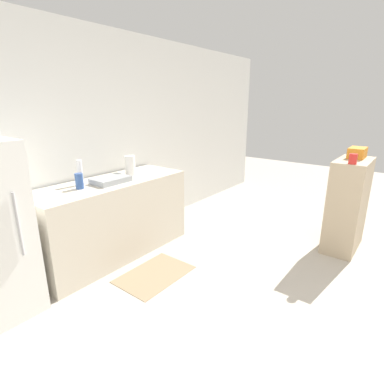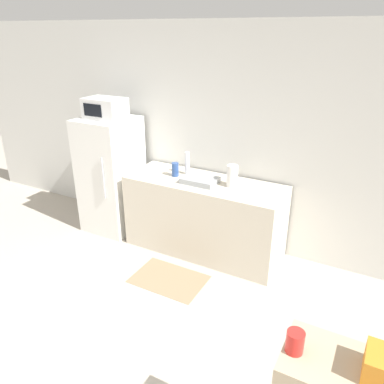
% 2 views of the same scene
% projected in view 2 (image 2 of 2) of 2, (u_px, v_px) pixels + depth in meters
% --- Properties ---
extents(wall_back, '(8.00, 0.06, 2.60)m').
position_uv_depth(wall_back, '(216.00, 139.00, 4.44)').
color(wall_back, silver).
rests_on(wall_back, ground_plane).
extents(refrigerator, '(0.66, 0.69, 1.49)m').
position_uv_depth(refrigerator, '(111.00, 175.00, 4.87)').
color(refrigerator, white).
rests_on(refrigerator, ground_plane).
extents(microwave, '(0.48, 0.34, 0.24)m').
position_uv_depth(microwave, '(105.00, 108.00, 4.53)').
color(microwave, white).
rests_on(microwave, refrigerator).
extents(counter, '(1.85, 0.67, 0.90)m').
position_uv_depth(counter, '(204.00, 217.00, 4.44)').
color(counter, beige).
rests_on(counter, ground_plane).
extents(sink_basin, '(0.39, 0.28, 0.06)m').
position_uv_depth(sink_basin, '(200.00, 180.00, 4.21)').
color(sink_basin, '#9EA3A8').
rests_on(sink_basin, counter).
extents(bottle_tall, '(0.06, 0.06, 0.27)m').
position_uv_depth(bottle_tall, '(187.00, 163.00, 4.42)').
color(bottle_tall, silver).
rests_on(bottle_tall, counter).
extents(bottle_short, '(0.08, 0.08, 0.16)m').
position_uv_depth(bottle_short, '(175.00, 169.00, 4.39)').
color(bottle_short, '#2D4C8C').
rests_on(bottle_short, counter).
extents(jar, '(0.08, 0.08, 0.11)m').
position_uv_depth(jar, '(295.00, 342.00, 1.72)').
color(jar, red).
rests_on(jar, shelf_cabinet).
extents(paper_towel_roll, '(0.12, 0.12, 0.24)m').
position_uv_depth(paper_towel_roll, '(232.00, 176.00, 4.08)').
color(paper_towel_roll, white).
rests_on(paper_towel_roll, counter).
extents(kitchen_rug, '(0.78, 0.53, 0.01)m').
position_uv_depth(kitchen_rug, '(169.00, 279.00, 4.06)').
color(kitchen_rug, '#937A5B').
rests_on(kitchen_rug, ground_plane).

